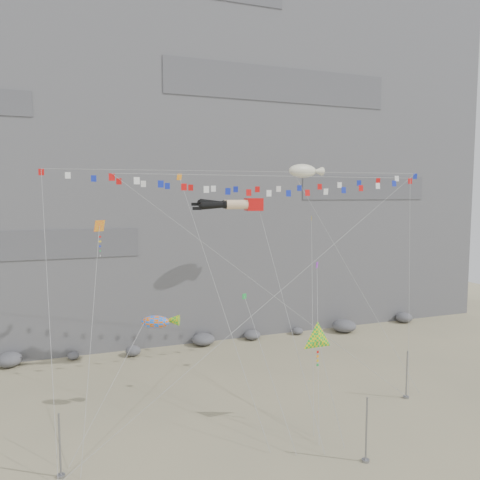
{
  "coord_description": "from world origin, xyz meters",
  "views": [
    {
      "loc": [
        -13.86,
        -33.34,
        17.0
      ],
      "look_at": [
        1.56,
        9.0,
        12.71
      ],
      "focal_mm": 35.0,
      "sensor_mm": 36.0,
      "label": 1
    }
  ],
  "objects": [
    {
      "name": "legs_kite",
      "position": [
        0.23,
        6.73,
        16.18
      ],
      "size": [
        6.53,
        15.99,
        21.53
      ],
      "rotation": [
        0.0,
        0.0,
        -0.16
      ],
      "color": "red",
      "rests_on": "ground"
    },
    {
      "name": "delta_kite",
      "position": [
        2.85,
        -4.11,
        6.57
      ],
      "size": [
        2.6,
        3.82,
        8.26
      ],
      "color": "yellow",
      "rests_on": "ground"
    },
    {
      "name": "cliff",
      "position": [
        0.0,
        32.0,
        25.0
      ],
      "size": [
        80.0,
        28.0,
        50.0
      ],
      "primitive_type": "cube",
      "color": "slate",
      "rests_on": "ground"
    },
    {
      "name": "flag_banner_lower",
      "position": [
        3.1,
        3.42,
        18.64
      ],
      "size": [
        27.78,
        6.29,
        21.68
      ],
      "color": "red",
      "rests_on": "ground"
    },
    {
      "name": "small_kite_a",
      "position": [
        -4.59,
        7.46,
        18.33
      ],
      "size": [
        3.45,
        14.79,
        23.5
      ],
      "color": "orange",
      "rests_on": "ground"
    },
    {
      "name": "ground",
      "position": [
        0.0,
        0.0,
        0.0
      ],
      "size": [
        120.0,
        120.0,
        0.0
      ],
      "primitive_type": "plane",
      "color": "#988D69",
      "rests_on": "ground"
    },
    {
      "name": "blimp_windsock",
      "position": [
        8.95,
        10.3,
        19.51
      ],
      "size": [
        7.34,
        13.74,
        23.69
      ],
      "color": "beige",
      "rests_on": "ground"
    },
    {
      "name": "talus_boulders",
      "position": [
        0.0,
        17.0,
        0.6
      ],
      "size": [
        60.0,
        3.0,
        1.2
      ],
      "primitive_type": null,
      "color": "#59595E",
      "rests_on": "ground"
    },
    {
      "name": "small_kite_c",
      "position": [
        -0.49,
        2.1,
        8.49
      ],
      "size": [
        0.93,
        10.13,
        12.9
      ],
      "color": "green",
      "rests_on": "ground"
    },
    {
      "name": "small_kite_d",
      "position": [
        8.47,
        7.4,
        14.32
      ],
      "size": [
        7.38,
        13.8,
        20.92
      ],
      "color": "gold",
      "rests_on": "ground"
    },
    {
      "name": "fish_windsock",
      "position": [
        -7.96,
        1.94,
        7.31
      ],
      "size": [
        8.38,
        6.8,
        11.26
      ],
      "color": "#E1600B",
      "rests_on": "ground"
    },
    {
      "name": "anchor_pole_left",
      "position": [
        -14.88,
        -4.4,
        2.0
      ],
      "size": [
        0.12,
        0.12,
        4.0
      ],
      "primitive_type": "cylinder",
      "color": "gray",
      "rests_on": "ground"
    },
    {
      "name": "flag_banner_upper",
      "position": [
        1.79,
        7.85,
        19.24
      ],
      "size": [
        35.66,
        15.07,
        28.68
      ],
      "color": "red",
      "rests_on": "ground"
    },
    {
      "name": "small_kite_b",
      "position": [
        7.38,
        4.24,
        10.48
      ],
      "size": [
        6.58,
        11.76,
        16.37
      ],
      "color": "purple",
      "rests_on": "ground"
    },
    {
      "name": "anchor_pole_right",
      "position": [
        12.29,
        -2.47,
        2.03
      ],
      "size": [
        0.12,
        0.12,
        4.06
      ],
      "primitive_type": "cylinder",
      "color": "gray",
      "rests_on": "ground"
    },
    {
      "name": "harlequin_kite",
      "position": [
        -11.79,
        3.5,
        14.65
      ],
      "size": [
        3.0,
        9.57,
        17.09
      ],
      "color": "red",
      "rests_on": "ground"
    },
    {
      "name": "anchor_pole_center",
      "position": [
        3.46,
        -9.33,
        2.13
      ],
      "size": [
        0.12,
        0.12,
        4.27
      ],
      "primitive_type": "cylinder",
      "color": "gray",
      "rests_on": "ground"
    }
  ]
}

